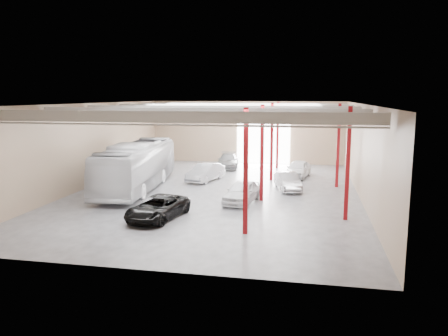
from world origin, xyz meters
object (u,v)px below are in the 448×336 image
(car_row_b, at_px, (205,172))
(car_right_near, at_px, (288,181))
(car_row_a, at_px, (242,192))
(coach_bus, at_px, (137,166))
(car_right_far, at_px, (298,169))
(black_sedan, at_px, (158,208))
(car_row_c, at_px, (228,161))

(car_row_b, height_order, car_right_near, car_row_b)
(car_row_a, relative_size, car_row_b, 0.97)
(car_row_a, bearing_deg, car_row_b, 129.76)
(coach_bus, bearing_deg, car_row_b, 37.45)
(car_right_far, bearing_deg, car_row_b, -146.84)
(car_row_a, distance_m, car_row_b, 8.66)
(car_row_a, height_order, car_row_b, car_row_a)
(coach_bus, height_order, car_row_a, coach_bus)
(black_sedan, relative_size, car_right_near, 1.19)
(coach_bus, height_order, car_right_far, coach_bus)
(black_sedan, xyz_separation_m, car_right_near, (7.50, 10.10, -0.00))
(black_sedan, distance_m, car_row_c, 20.11)
(car_right_far, bearing_deg, car_row_a, -98.17)
(car_row_c, distance_m, car_right_far, 8.55)
(car_row_a, xyz_separation_m, car_row_b, (-4.50, 7.40, -0.00))
(coach_bus, bearing_deg, car_row_c, 60.28)
(coach_bus, distance_m, car_right_far, 15.07)
(car_row_c, relative_size, car_right_far, 1.10)
(black_sedan, distance_m, car_right_far, 17.96)
(car_row_b, bearing_deg, coach_bus, -122.57)
(car_row_c, bearing_deg, car_right_far, -35.92)
(black_sedan, xyz_separation_m, car_row_a, (4.50, 5.20, 0.07))
(car_row_b, relative_size, car_right_near, 1.11)
(car_row_c, bearing_deg, black_sedan, -99.13)
(car_row_b, relative_size, car_right_far, 1.03)
(car_row_b, xyz_separation_m, car_row_c, (0.64, 7.50, -0.05))
(car_row_c, height_order, car_right_near, car_row_c)
(car_row_a, xyz_separation_m, car_right_far, (3.64, 10.80, 0.00))
(car_row_a, distance_m, car_right_near, 5.74)
(coach_bus, xyz_separation_m, car_row_c, (5.35, 11.88, -1.18))
(coach_bus, xyz_separation_m, car_row_b, (4.71, 4.38, -1.13))
(car_right_far, bearing_deg, car_row_c, 161.84)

